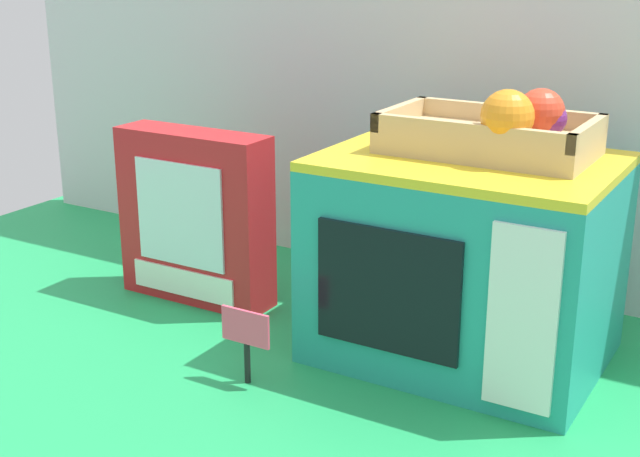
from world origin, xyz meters
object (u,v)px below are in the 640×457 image
at_px(toy_microwave, 465,259).
at_px(price_sign, 247,335).
at_px(cookie_set_box, 195,217).
at_px(food_groups_crate, 499,132).

distance_m(toy_microwave, price_sign, 0.30).
height_order(cookie_set_box, price_sign, cookie_set_box).
relative_size(food_groups_crate, price_sign, 2.63).
bearing_deg(price_sign, toy_microwave, 47.27).
height_order(toy_microwave, cookie_set_box, toy_microwave).
bearing_deg(price_sign, food_groups_crate, 46.73).
bearing_deg(cookie_set_box, toy_microwave, 2.99).
height_order(toy_microwave, food_groups_crate, food_groups_crate).
height_order(food_groups_crate, cookie_set_box, food_groups_crate).
distance_m(food_groups_crate, price_sign, 0.41).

